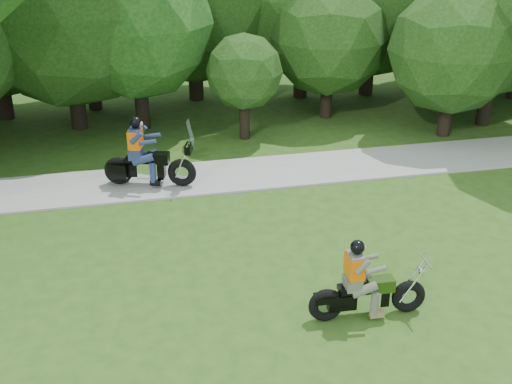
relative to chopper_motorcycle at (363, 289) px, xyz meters
name	(u,v)px	position (x,y,z in m)	size (l,w,h in m)	color
ground	(456,352)	(1.15, -1.28, -0.56)	(100.00, 100.00, 0.00)	#2A4F16
walkway	(310,168)	(1.15, 6.72, -0.53)	(60.00, 2.20, 0.06)	gray
tree_line	(250,1)	(0.95, 13.33, 3.04)	(40.55, 12.69, 7.49)	black
chopper_motorcycle	(363,289)	(0.00, 0.00, 0.00)	(2.13, 0.57, 1.52)	black
touring_motorcycle	(144,161)	(-3.30, 6.54, 0.15)	(2.33, 1.20, 1.81)	black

